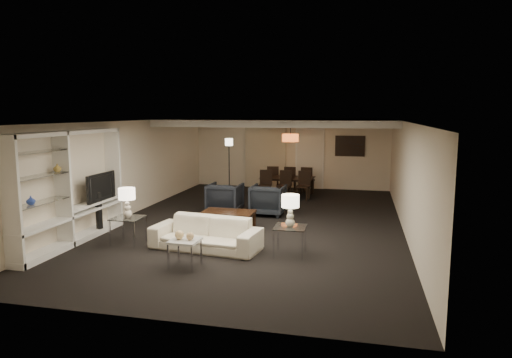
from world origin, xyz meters
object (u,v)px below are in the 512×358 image
at_px(side_table_left, 128,231).
at_px(pendant_light, 290,138).
at_px(dining_table, 287,186).
at_px(chair_fl, 273,179).
at_px(vase_blue, 31,200).
at_px(floor_lamp, 229,165).
at_px(side_table_right, 290,241).
at_px(marble_table, 185,253).
at_px(chair_nr, 303,186).
at_px(chair_fr, 308,180).
at_px(vase_amber, 57,168).
at_px(table_lamp_right, 290,211).
at_px(coffee_table, 229,220).
at_px(sofa, 206,234).
at_px(armchair_right, 268,200).
at_px(chair_nl, 265,184).
at_px(chair_fm, 290,179).
at_px(chair_nm, 284,185).
at_px(armchair_left, 225,198).
at_px(television, 97,187).
at_px(table_lamp_left, 127,203).
at_px(floor_speaker, 99,213).

bearing_deg(side_table_left, pendant_light, 67.02).
height_order(dining_table, chair_fl, chair_fl).
height_order(side_table_left, vase_blue, vase_blue).
bearing_deg(chair_fl, vase_blue, 63.46).
height_order(dining_table, floor_lamp, floor_lamp).
xyz_separation_m(side_table_right, marble_table, (-1.70, -1.10, -0.03)).
distance_m(chair_nr, chair_fr, 1.30).
relative_size(vase_blue, vase_amber, 1.04).
height_order(marble_table, chair_nr, chair_nr).
relative_size(side_table_left, floor_lamp, 0.33).
distance_m(pendant_light, table_lamp_right, 6.02).
bearing_deg(table_lamp_right, chair_nr, 94.72).
height_order(coffee_table, chair_fr, chair_fr).
distance_m(sofa, dining_table, 6.30).
bearing_deg(sofa, pendant_light, 89.79).
height_order(side_table_right, table_lamp_right, table_lamp_right).
bearing_deg(side_table_left, vase_blue, -128.34).
distance_m(sofa, armchair_right, 3.36).
distance_m(armchair_right, chair_fr, 3.67).
distance_m(vase_blue, dining_table, 8.47).
height_order(side_table_left, table_lamp_right, table_lamp_right).
xyz_separation_m(armchair_right, chair_fr, (0.64, 3.61, 0.04)).
distance_m(chair_nl, chair_nr, 1.20).
relative_size(coffee_table, floor_lamp, 0.65).
bearing_deg(side_table_right, marble_table, -147.09).
relative_size(pendant_light, floor_lamp, 0.28).
xyz_separation_m(coffee_table, chair_fm, (0.64, 5.31, 0.23)).
bearing_deg(chair_nm, marble_table, -87.44).
xyz_separation_m(armchair_left, table_lamp_right, (2.30, -3.30, 0.46)).
relative_size(armchair_left, television, 0.83).
relative_size(sofa, side_table_right, 3.64).
bearing_deg(chair_fr, armchair_left, 70.73).
xyz_separation_m(side_table_left, table_lamp_left, (0.00, 0.00, 0.59)).
height_order(chair_nl, chair_fr, same).
xyz_separation_m(pendant_light, chair_fl, (-0.75, 1.05, -1.47)).
bearing_deg(armchair_left, dining_table, -111.99).
height_order(coffee_table, dining_table, dining_table).
bearing_deg(armchair_left, chair_fl, -99.33).
bearing_deg(side_table_left, chair_fr, 66.99).
bearing_deg(side_table_left, table_lamp_left, 0.00).
height_order(chair_nr, chair_fr, same).
distance_m(vase_amber, chair_fl, 8.16).
relative_size(chair_nr, chair_fr, 1.00).
relative_size(television, chair_nr, 1.21).
xyz_separation_m(sofa, chair_nr, (1.24, 5.61, 0.13)).
height_order(side_table_right, chair_fl, chair_fl).
distance_m(armchair_right, floor_speaker, 4.31).
distance_m(coffee_table, floor_speaker, 2.92).
xyz_separation_m(side_table_right, chair_nm, (-1.06, 5.61, 0.17)).
distance_m(armchair_left, dining_table, 3.21).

